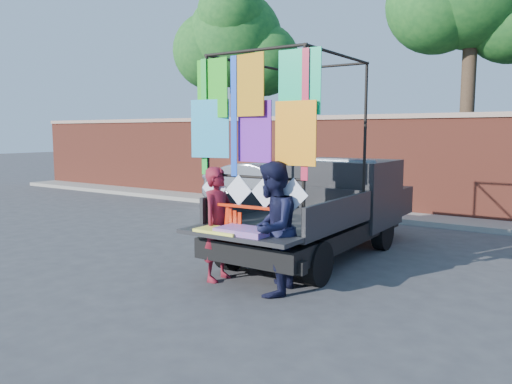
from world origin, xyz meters
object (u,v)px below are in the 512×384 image
Objects in this scene: woman at (218,224)px; man at (272,228)px; sedan at (269,186)px; pickup_truck at (332,206)px.

man is at bearing -98.90° from woman.
woman is (3.06, -6.12, 0.18)m from sedan.
man is (4.04, -6.23, 0.24)m from sedan.
woman is 1.00m from man.
pickup_truck is 3.13× the size of woman.
man is (0.99, -0.11, 0.06)m from woman.
sedan is 2.36× the size of woman.
woman is 0.93× the size of man.
pickup_truck is 5.06m from sedan.
woman is (-0.57, -2.59, 0.01)m from pickup_truck.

